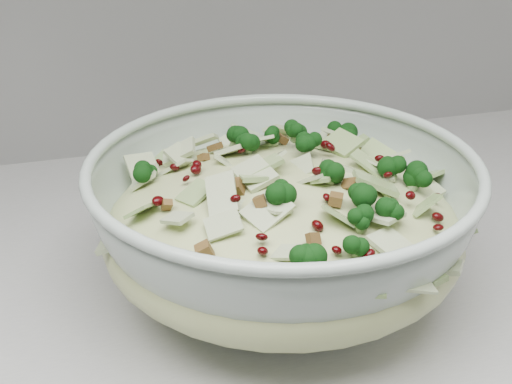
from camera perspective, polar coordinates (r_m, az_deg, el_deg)
mixing_bowl at (r=0.62m, az=2.11°, el=-2.75°), size 0.40×0.40×0.13m
salad at (r=0.61m, az=2.14°, el=-0.97°), size 0.36×0.36×0.13m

